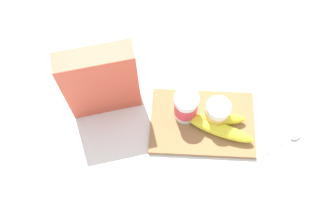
{
  "coord_description": "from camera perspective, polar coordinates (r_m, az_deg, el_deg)",
  "views": [
    {
      "loc": [
        -0.08,
        -0.44,
        0.96
      ],
      "look_at": [
        -0.1,
        0.0,
        0.06
      ],
      "focal_mm": 38.97,
      "sensor_mm": 36.0,
      "label": 1
    }
  ],
  "objects": [
    {
      "name": "yogurt_cup_back",
      "position": [
        1.02,
        7.68,
        -0.17
      ],
      "size": [
        0.07,
        0.07,
        0.08
      ],
      "color": "white",
      "rests_on": "cutting_board"
    },
    {
      "name": "banana_bunch",
      "position": [
        1.03,
        7.98,
        -2.05
      ],
      "size": [
        0.19,
        0.1,
        0.04
      ],
      "color": "yellow",
      "rests_on": "cutting_board"
    },
    {
      "name": "yogurt_cup_front",
      "position": [
        1.01,
        2.82,
        0.83
      ],
      "size": [
        0.07,
        0.07,
        0.1
      ],
      "color": "white",
      "rests_on": "cutting_board"
    },
    {
      "name": "ground_plane",
      "position": [
        1.06,
        5.36,
        -1.79
      ],
      "size": [
        2.4,
        2.4,
        0.0
      ],
      "primitive_type": "plane",
      "color": "silver"
    },
    {
      "name": "spoon",
      "position": [
        1.08,
        18.24,
        -4.22
      ],
      "size": [
        0.12,
        0.09,
        0.01
      ],
      "color": "silver",
      "rests_on": "ground_plane"
    },
    {
      "name": "cutting_board",
      "position": [
        1.05,
        5.39,
        -1.63
      ],
      "size": [
        0.3,
        0.2,
        0.01
      ],
      "primitive_type": "cube",
      "color": "olive",
      "rests_on": "ground_plane"
    },
    {
      "name": "cereal_box",
      "position": [
        1.0,
        -10.49,
        4.7
      ],
      "size": [
        0.21,
        0.11,
        0.24
      ],
      "primitive_type": "cube",
      "rotation": [
        0.0,
        0.0,
        3.42
      ],
      "color": "#D85138",
      "rests_on": "ground_plane"
    }
  ]
}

